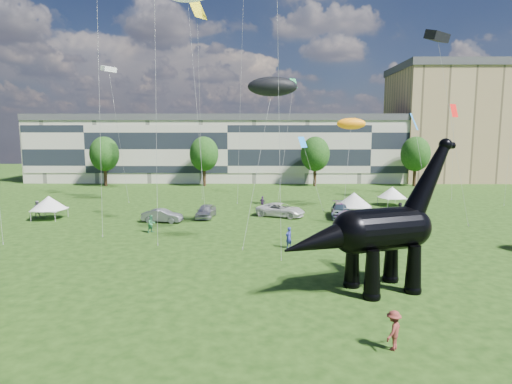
{
  "coord_description": "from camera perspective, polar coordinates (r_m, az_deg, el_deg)",
  "views": [
    {
      "loc": [
        -2.15,
        -24.01,
        9.35
      ],
      "look_at": [
        -2.36,
        8.0,
        5.0
      ],
      "focal_mm": 30.0,
      "sensor_mm": 36.0,
      "label": 1
    }
  ],
  "objects": [
    {
      "name": "gazebo_far",
      "position": [
        58.93,
        17.68,
        -0.05
      ],
      "size": [
        4.26,
        4.26,
        2.47
      ],
      "rotation": [
        0.0,
        0.0,
        0.23
      ],
      "color": "white",
      "rests_on": "ground"
    },
    {
      "name": "car_silver",
      "position": [
        48.33,
        -6.7,
        -2.55
      ],
      "size": [
        2.21,
        4.6,
        1.51
      ],
      "primitive_type": "imported",
      "rotation": [
        0.0,
        0.0,
        -0.1
      ],
      "color": "silver",
      "rests_on": "ground"
    },
    {
      "name": "tree_mid_right",
      "position": [
        77.74,
        7.9,
        5.41
      ],
      "size": [
        5.2,
        5.2,
        9.44
      ],
      "color": "#382314",
      "rests_on": "ground"
    },
    {
      "name": "tree_far_right",
      "position": [
        82.06,
        20.51,
        5.12
      ],
      "size": [
        5.2,
        5.2,
        9.44
      ],
      "color": "#382314",
      "rests_on": "ground"
    },
    {
      "name": "car_dark",
      "position": [
        49.17,
        11.3,
        -2.43
      ],
      "size": [
        3.04,
        5.77,
        1.59
      ],
      "primitive_type": "imported",
      "rotation": [
        0.0,
        0.0,
        -0.15
      ],
      "color": "#595960",
      "rests_on": "ground"
    },
    {
      "name": "gazebo_near",
      "position": [
        50.0,
        12.92,
        -0.98
      ],
      "size": [
        4.32,
        4.32,
        2.76
      ],
      "rotation": [
        0.0,
        0.0,
        0.1
      ],
      "color": "silver",
      "rests_on": "ground"
    },
    {
      "name": "terrace_row",
      "position": [
        86.28,
        -3.54,
        5.5
      ],
      "size": [
        78.0,
        11.0,
        12.0
      ],
      "primitive_type": "cube",
      "color": "beige",
      "rests_on": "ground"
    },
    {
      "name": "gazebo_left",
      "position": [
        52.35,
        -25.88,
        -1.31
      ],
      "size": [
        3.94,
        3.94,
        2.59
      ],
      "rotation": [
        0.0,
        0.0,
        -0.06
      ],
      "color": "white",
      "rests_on": "ground"
    },
    {
      "name": "apartment_block",
      "position": [
        98.5,
        25.97,
        7.93
      ],
      "size": [
        28.0,
        18.0,
        22.0
      ],
      "primitive_type": "cube",
      "color": "tan",
      "rests_on": "ground"
    },
    {
      "name": "tree_far_left",
      "position": [
        81.95,
        -19.59,
        5.16
      ],
      "size": [
        5.2,
        5.2,
        9.44
      ],
      "color": "#382314",
      "rests_on": "ground"
    },
    {
      "name": "visitors",
      "position": [
        41.66,
        3.87,
        -4.02
      ],
      "size": [
        49.03,
        41.91,
        1.89
      ],
      "color": "#59316E",
      "rests_on": "ground"
    },
    {
      "name": "ground",
      "position": [
        25.86,
        5.26,
        -13.49
      ],
      "size": [
        220.0,
        220.0,
        0.0
      ],
      "primitive_type": "plane",
      "color": "#16330C",
      "rests_on": "ground"
    },
    {
      "name": "dinosaur_sculpture",
      "position": [
        26.37,
        15.76,
        -5.22
      ],
      "size": [
        11.38,
        5.54,
        9.45
      ],
      "rotation": [
        0.0,
        0.0,
        0.35
      ],
      "color": "black",
      "rests_on": "ground"
    },
    {
      "name": "car_grey",
      "position": [
        46.71,
        -12.38,
        -3.11
      ],
      "size": [
        4.44,
        2.11,
        1.41
      ],
      "primitive_type": "imported",
      "rotation": [
        0.0,
        0.0,
        1.42
      ],
      "color": "slate",
      "rests_on": "ground"
    },
    {
      "name": "car_white",
      "position": [
        48.8,
        3.3,
        -2.4
      ],
      "size": [
        6.09,
        4.53,
        1.54
      ],
      "primitive_type": "imported",
      "rotation": [
        0.0,
        0.0,
        1.16
      ],
      "color": "silver",
      "rests_on": "ground"
    },
    {
      "name": "tree_mid_left",
      "position": [
        77.7,
        -6.95,
        5.43
      ],
      "size": [
        5.2,
        5.2,
        9.44
      ],
      "color": "#382314",
      "rests_on": "ground"
    }
  ]
}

